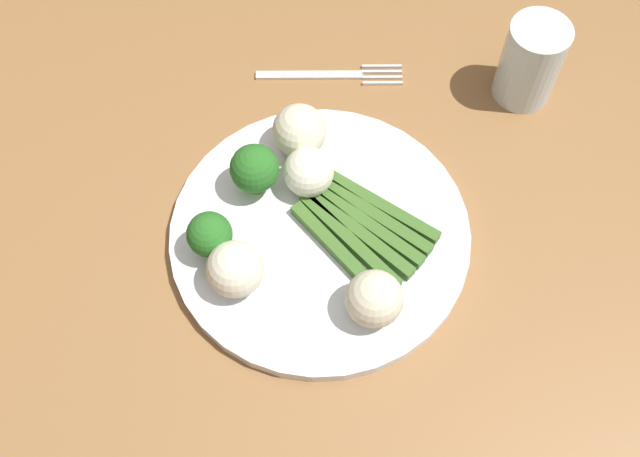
% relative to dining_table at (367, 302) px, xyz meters
% --- Properties ---
extents(ground_plane, '(6.00, 6.00, 0.02)m').
position_rel_dining_table_xyz_m(ground_plane, '(0.00, 0.00, -0.67)').
color(ground_plane, '#B7A88E').
extents(dining_table, '(1.48, 0.93, 0.76)m').
position_rel_dining_table_xyz_m(dining_table, '(0.00, 0.00, 0.00)').
color(dining_table, olive).
rests_on(dining_table, ground_plane).
extents(plate, '(0.30, 0.30, 0.01)m').
position_rel_dining_table_xyz_m(plate, '(-0.03, -0.05, 0.11)').
color(plate, white).
rests_on(plate, dining_table).
extents(asparagus_bundle, '(0.14, 0.15, 0.01)m').
position_rel_dining_table_xyz_m(asparagus_bundle, '(-0.03, -0.01, 0.12)').
color(asparagus_bundle, '#3D6626').
rests_on(asparagus_bundle, plate).
extents(broccoli_right, '(0.04, 0.04, 0.05)m').
position_rel_dining_table_xyz_m(broccoli_right, '(-0.00, -0.16, 0.14)').
color(broccoli_right, '#568E33').
rests_on(broccoli_right, plate).
extents(broccoli_near_center, '(0.05, 0.05, 0.06)m').
position_rel_dining_table_xyz_m(broccoli_near_center, '(-0.07, -0.12, 0.15)').
color(broccoli_near_center, '#568E33').
rests_on(broccoli_near_center, plate).
extents(cauliflower_left, '(0.05, 0.05, 0.05)m').
position_rel_dining_table_xyz_m(cauliflower_left, '(0.06, -0.00, 0.14)').
color(cauliflower_left, beige).
rests_on(cauliflower_left, plate).
extents(cauliflower_back_right, '(0.05, 0.05, 0.05)m').
position_rel_dining_table_xyz_m(cauliflower_back_right, '(-0.08, -0.07, 0.14)').
color(cauliflower_back_right, white).
rests_on(cauliflower_back_right, plate).
extents(cauliflower_back, '(0.05, 0.05, 0.05)m').
position_rel_dining_table_xyz_m(cauliflower_back, '(0.03, -0.13, 0.14)').
color(cauliflower_back, silver).
rests_on(cauliflower_back, plate).
extents(cauliflower_near_fork, '(0.06, 0.06, 0.06)m').
position_rel_dining_table_xyz_m(cauliflower_near_fork, '(-0.12, -0.08, 0.14)').
color(cauliflower_near_fork, beige).
rests_on(cauliflower_near_fork, plate).
extents(fork, '(0.03, 0.17, 0.00)m').
position_rel_dining_table_xyz_m(fork, '(-0.23, -0.05, 0.10)').
color(fork, silver).
rests_on(fork, dining_table).
extents(water_glass, '(0.06, 0.06, 0.10)m').
position_rel_dining_table_xyz_m(water_glass, '(-0.22, 0.16, 0.15)').
color(water_glass, silver).
rests_on(water_glass, dining_table).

